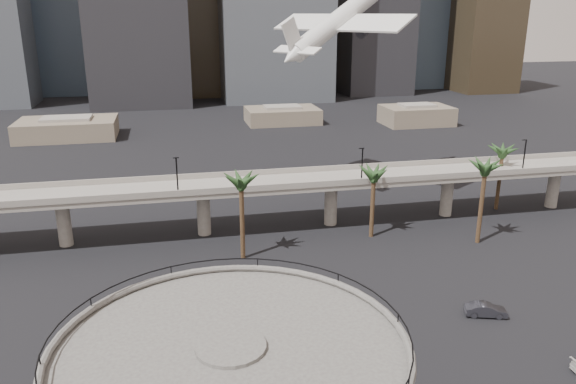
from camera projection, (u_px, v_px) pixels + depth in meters
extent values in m
cylinder|color=#4A4745|center=(231.00, 352.00, 34.29)|extent=(22.00, 22.00, 0.45)
torus|color=#4A4745|center=(231.00, 345.00, 34.15)|extent=(22.20, 22.20, 0.50)
torus|color=black|center=(230.00, 334.00, 33.91)|extent=(21.80, 21.80, 0.10)
cube|color=gray|center=(268.00, 185.00, 94.20)|extent=(130.00, 9.00, 0.90)
cube|color=gray|center=(273.00, 187.00, 89.74)|extent=(130.00, 0.30, 1.00)
cube|color=gray|center=(264.00, 172.00, 98.11)|extent=(130.00, 0.30, 1.00)
cylinder|color=gray|center=(64.00, 223.00, 88.82)|extent=(2.20, 2.20, 8.00)
cylinder|color=gray|center=(204.00, 213.00, 93.26)|extent=(2.20, 2.20, 8.00)
cylinder|color=gray|center=(331.00, 204.00, 97.70)|extent=(2.20, 2.20, 8.00)
cylinder|color=gray|center=(447.00, 195.00, 102.14)|extent=(2.20, 2.20, 8.00)
cylinder|color=gray|center=(553.00, 188.00, 106.58)|extent=(2.20, 2.20, 8.00)
cylinder|color=black|center=(177.00, 176.00, 86.38)|extent=(0.24, 0.24, 6.00)
cylinder|color=black|center=(362.00, 166.00, 92.43)|extent=(0.24, 0.24, 6.00)
cylinder|color=black|center=(524.00, 156.00, 98.48)|extent=(0.24, 0.24, 6.00)
cylinder|color=#4D3321|center=(242.00, 221.00, 83.34)|extent=(0.70, 0.70, 12.15)
ellipsoid|color=#203D1B|center=(241.00, 179.00, 81.36)|extent=(4.40, 4.40, 2.00)
cylinder|color=#4D3321|center=(372.00, 206.00, 91.71)|extent=(0.70, 0.70, 10.80)
ellipsoid|color=#203D1B|center=(374.00, 172.00, 89.93)|extent=(4.40, 4.40, 2.00)
cylinder|color=#4D3321|center=(481.00, 206.00, 89.07)|extent=(0.70, 0.70, 12.60)
ellipsoid|color=#203D1B|center=(486.00, 165.00, 87.03)|extent=(4.40, 4.40, 2.00)
cylinder|color=#4D3321|center=(499.00, 181.00, 104.73)|extent=(0.70, 0.70, 11.25)
ellipsoid|color=#203D1B|center=(503.00, 149.00, 102.89)|extent=(4.40, 4.40, 2.00)
cube|color=#655A4A|center=(68.00, 129.00, 165.83)|extent=(28.00, 18.00, 5.50)
cube|color=gray|center=(66.00, 118.00, 164.87)|extent=(14.00, 9.00, 0.80)
cube|color=#655A4A|center=(282.00, 115.00, 188.73)|extent=(24.00, 16.00, 5.00)
cube|color=gray|center=(282.00, 107.00, 187.84)|extent=(12.00, 8.00, 0.80)
cube|color=#655A4A|center=(416.00, 115.00, 186.08)|extent=(22.00, 15.00, 6.00)
cube|color=gray|center=(417.00, 105.00, 185.04)|extent=(11.00, 7.50, 0.80)
cube|color=#384757|center=(74.00, 37.00, 254.80)|extent=(30.00, 30.00, 49.56)
cube|color=#82725A|center=(311.00, 42.00, 273.28)|extent=(24.00, 24.00, 43.37)
cube|color=#384757|center=(413.00, 11.00, 274.30)|extent=(34.00, 30.00, 72.28)
cube|color=#2F261A|center=(485.00, 25.00, 257.97)|extent=(26.00, 26.00, 59.89)
cube|color=#82725A|center=(231.00, 45.00, 285.06)|extent=(22.00, 22.00, 39.24)
cube|color=gray|center=(229.00, 2.00, 278.70)|extent=(12.10, 12.10, 2.40)
cylinder|color=silver|center=(342.00, 17.00, 105.64)|extent=(24.31, 17.52, 15.34)
cone|color=silver|center=(290.00, 58.00, 98.29)|extent=(5.53, 5.13, 4.38)
cube|color=silver|center=(340.00, 22.00, 105.50)|extent=(21.27, 28.30, 3.13)
cube|color=silver|center=(297.00, 50.00, 99.01)|extent=(7.32, 9.58, 1.26)
cube|color=silver|center=(292.00, 35.00, 97.43)|extent=(4.59, 3.15, 6.31)
cylinder|color=#242429|center=(322.00, 28.00, 110.20)|extent=(4.97, 4.19, 3.61)
cylinder|color=#242429|center=(366.00, 29.00, 102.86)|extent=(4.97, 4.19, 3.61)
imported|color=#BE551B|center=(383.00, 354.00, 60.17)|extent=(4.16, 3.18, 1.32)
imported|color=black|center=(486.00, 310.00, 68.65)|extent=(5.38, 3.20, 1.68)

